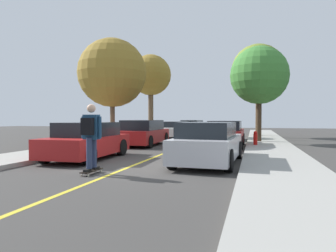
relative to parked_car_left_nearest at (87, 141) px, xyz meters
name	(u,v)px	position (x,y,z in m)	size (l,w,h in m)	color
ground	(131,166)	(2.22, -1.23, -0.65)	(80.00, 80.00, 0.00)	#3D3A38
sidewalk_left	(12,159)	(-2.19, -1.23, -0.58)	(2.29, 56.00, 0.14)	#9E9B93
sidewalk_right	(284,171)	(6.62, -1.23, -0.58)	(2.29, 56.00, 0.14)	#9E9B93
center_line	(167,152)	(2.22, 2.77, -0.65)	(0.12, 39.20, 0.01)	gold
parked_car_left_nearest	(87,141)	(0.00, 0.00, 0.00)	(1.94, 4.06, 1.33)	maroon
parked_car_left_near	(143,133)	(0.00, 5.82, 0.03)	(2.04, 4.54, 1.38)	maroon
parked_car_left_far	(175,130)	(0.00, 12.81, -0.04)	(2.05, 4.72, 1.23)	white
parked_car_left_farthest	(192,127)	(0.00, 19.68, 0.00)	(2.03, 4.63, 1.29)	black
parked_car_right_nearest	(209,143)	(4.43, 0.05, 0.02)	(1.97, 4.43, 1.35)	#B7B7BC
parked_car_right_near	(225,134)	(4.43, 6.22, 0.02)	(1.85, 4.08, 1.35)	maroon
street_tree_left_nearest	(112,73)	(-1.71, 5.59, 3.33)	(3.78, 3.78, 5.74)	brown
street_tree_left_near	(151,76)	(-1.71, 12.16, 4.07)	(3.08, 3.08, 6.17)	brown
street_tree_right_nearest	(259,75)	(6.14, 8.72, 3.32)	(3.36, 3.36, 5.53)	#3D2D1E
street_tree_right_near	(258,71)	(6.14, 14.91, 4.52)	(4.09, 4.09, 7.08)	#4C3823
fire_hydrant	(255,138)	(5.93, 6.09, -0.16)	(0.20, 0.20, 0.70)	#B2140F
streetlamp	(259,94)	(6.18, 12.31, 2.51)	(0.36, 0.24, 5.24)	#38383D
skateboard	(92,171)	(1.71, -2.68, -0.56)	(0.22, 0.84, 0.10)	black
skateboarder	(91,133)	(1.71, -2.71, 0.44)	(0.58, 0.70, 1.75)	black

